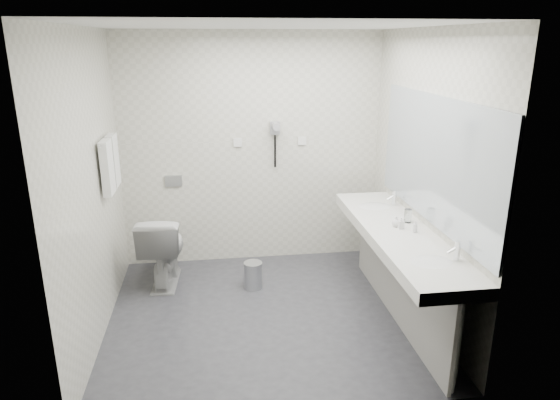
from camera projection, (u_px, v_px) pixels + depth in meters
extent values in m
plane|color=#2E2E34|center=(266.00, 315.00, 4.56)|extent=(2.80, 2.80, 0.00)
plane|color=silver|center=(263.00, 25.00, 3.80)|extent=(2.80, 2.80, 0.00)
plane|color=beige|center=(252.00, 151.00, 5.41)|extent=(2.80, 0.00, 2.80)
plane|color=beige|center=(289.00, 243.00, 2.96)|extent=(2.80, 0.00, 2.80)
plane|color=beige|center=(91.00, 190.00, 4.00)|extent=(0.00, 2.60, 2.60)
plane|color=beige|center=(424.00, 177.00, 4.37)|extent=(0.00, 2.60, 2.60)
cube|color=silver|center=(398.00, 235.00, 4.28)|extent=(0.55, 2.20, 0.10)
cube|color=gray|center=(398.00, 280.00, 4.41)|extent=(0.03, 2.15, 0.75)
cylinder|color=silver|center=(456.00, 348.00, 3.43)|extent=(0.06, 0.06, 0.75)
cylinder|color=silver|center=(366.00, 236.00, 5.40)|extent=(0.06, 0.06, 0.75)
cube|color=#B2BCC6|center=(434.00, 160.00, 4.11)|extent=(0.02, 2.20, 1.05)
ellipsoid|color=silver|center=(431.00, 264.00, 3.65)|extent=(0.40, 0.31, 0.05)
ellipsoid|color=silver|center=(375.00, 208.00, 4.88)|extent=(0.40, 0.31, 0.05)
cylinder|color=silver|center=(457.00, 251.00, 3.65)|extent=(0.04, 0.04, 0.15)
cylinder|color=silver|center=(394.00, 198.00, 4.88)|extent=(0.04, 0.04, 0.15)
imported|color=silver|center=(401.00, 223.00, 4.28)|extent=(0.05, 0.05, 0.10)
imported|color=silver|center=(396.00, 222.00, 4.33)|extent=(0.10, 0.10, 0.09)
imported|color=silver|center=(415.00, 227.00, 4.19)|extent=(0.04, 0.04, 0.10)
cylinder|color=silver|center=(408.00, 216.00, 4.42)|extent=(0.08, 0.08, 0.12)
imported|color=silver|center=(163.00, 248.00, 5.08)|extent=(0.47, 0.77, 0.75)
cube|color=#B2B5BA|center=(173.00, 181.00, 5.37)|extent=(0.18, 0.02, 0.12)
cylinder|color=#B2B5BA|center=(253.00, 276.00, 5.03)|extent=(0.22, 0.22, 0.26)
cylinder|color=#B2B5BA|center=(253.00, 263.00, 4.99)|extent=(0.19, 0.19, 0.02)
cylinder|color=silver|center=(106.00, 140.00, 4.43)|extent=(0.02, 0.62, 0.02)
cube|color=silver|center=(107.00, 168.00, 4.37)|extent=(0.07, 0.24, 0.48)
cube|color=silver|center=(113.00, 160.00, 4.63)|extent=(0.07, 0.24, 0.48)
cube|color=gray|center=(275.00, 128.00, 5.34)|extent=(0.10, 0.04, 0.14)
cylinder|color=gray|center=(276.00, 126.00, 5.26)|extent=(0.08, 0.14, 0.08)
cylinder|color=black|center=(275.00, 151.00, 5.40)|extent=(0.02, 0.02, 0.35)
cube|color=silver|center=(238.00, 142.00, 5.35)|extent=(0.09, 0.02, 0.09)
cube|color=silver|center=(302.00, 141.00, 5.44)|extent=(0.09, 0.02, 0.09)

